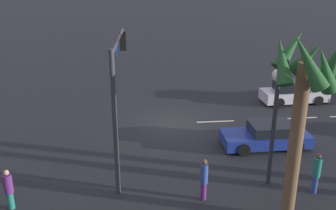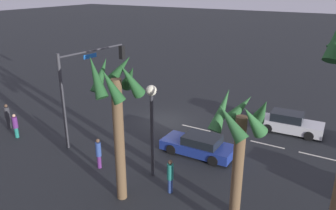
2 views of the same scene
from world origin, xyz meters
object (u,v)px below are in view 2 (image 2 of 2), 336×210
Objects in this scene: palm_tree_1 at (239,135)px; pedestrian_0 at (170,175)px; car_0 at (289,123)px; palm_tree_2 at (116,100)px; streetlamp at (152,113)px; car_2 at (199,145)px; pedestrian_3 at (15,125)px; traffic_signal at (86,78)px; pedestrian_2 at (99,152)px; pedestrian_1 at (8,116)px.

pedestrian_0 is at bearing -16.71° from palm_tree_1.
car_0 is at bearing -108.06° from pedestrian_0.
streetlamp is at bearing -93.46° from palm_tree_2.
palm_tree_1 is (-4.30, 5.56, 3.95)m from car_2.
streetlamp is 11.13m from pedestrian_3.
pedestrian_2 is at bearing 139.20° from traffic_signal.
traffic_signal is at bearing -16.88° from streetlamp.
car_2 is 2.47× the size of pedestrian_2.
pedestrian_1 reaches higher than pedestrian_2.
traffic_signal is 7.79m from palm_tree_2.
palm_tree_1 is 5.63m from palm_tree_2.
palm_tree_1 reaches higher than car_2.
pedestrian_2 is (-9.53, 0.89, 0.01)m from pedestrian_1.
palm_tree_1 is (-3.74, 1.12, 3.56)m from pedestrian_0.
palm_tree_2 reaches higher than pedestrian_1.
car_2 is at bearing -165.46° from pedestrian_1.
car_0 is 0.72× the size of palm_tree_1.
pedestrian_0 is (3.50, 10.75, 0.32)m from car_0.
pedestrian_0 is 1.01× the size of pedestrian_2.
traffic_signal reaches higher than car_0.
palm_tree_1 reaches higher than pedestrian_1.
traffic_signal is 9.16m from pedestrian_0.
pedestrian_1 is 9.57m from pedestrian_2.
pedestrian_0 is 0.29× the size of palm_tree_1.
car_0 is 2.45× the size of pedestrian_2.
car_0 is 13.56m from pedestrian_2.
pedestrian_0 is at bearing 176.46° from pedestrian_1.
pedestrian_2 is (4.74, 0.01, 0.00)m from pedestrian_0.
traffic_signal reaches higher than pedestrian_2.
pedestrian_1 is (17.78, 9.87, 0.31)m from car_0.
pedestrian_2 is at bearing -29.92° from palm_tree_2.
pedestrian_2 is 9.27m from palm_tree_1.
palm_tree_2 is at bearing 150.08° from pedestrian_2.
car_0 is 14.27m from palm_tree_2.
car_2 is (4.06, 6.31, -0.07)m from car_0.
palm_tree_2 reaches higher than pedestrian_0.
pedestrian_2 reaches higher than pedestrian_3.
traffic_signal reaches higher than pedestrian_0.
streetlamp is (5.17, 9.83, 3.07)m from car_0.
car_2 is at bearing -107.52° from streetlamp.
car_0 is 0.99× the size of car_2.
palm_tree_1 is (-16.15, 1.28, 3.64)m from pedestrian_3.
traffic_signal is at bearing -148.03° from pedestrian_3.
palm_tree_1 reaches higher than pedestrian_0.
pedestrian_1 reaches higher than car_2.
car_2 is 4.84m from streetlamp.
pedestrian_2 reaches higher than car_2.
pedestrian_1 is at bearing 14.54° from car_2.
palm_tree_1 is at bearing 159.29° from streetlamp.
palm_tree_2 is at bearing 168.34° from pedestrian_1.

